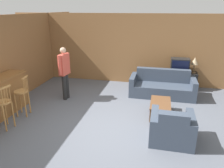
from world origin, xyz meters
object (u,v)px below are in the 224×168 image
at_px(armchair_near, 172,129).
at_px(table_lamp, 195,61).
at_px(coffee_table, 160,104).
at_px(bar_chair_far, 22,95).
at_px(tv_unit, 178,80).
at_px(couch_far, 162,87).
at_px(tv, 180,65).
at_px(person_by_window, 64,70).
at_px(bar_chair_mid, 4,106).

height_order(armchair_near, table_lamp, table_lamp).
bearing_deg(coffee_table, table_lamp, 64.88).
relative_size(bar_chair_far, tv_unit, 0.88).
height_order(armchair_near, tv_unit, armchair_near).
bearing_deg(couch_far, bar_chair_far, -147.79).
bearing_deg(coffee_table, tv, 75.50).
height_order(couch_far, armchair_near, couch_far).
height_order(coffee_table, table_lamp, table_lamp).
relative_size(bar_chair_far, table_lamp, 1.98).
distance_m(tv_unit, person_by_window, 4.03).
xyz_separation_m(bar_chair_mid, armchair_near, (3.89, 0.32, -0.29)).
bearing_deg(person_by_window, coffee_table, -9.62).
xyz_separation_m(armchair_near, person_by_window, (-3.24, 1.70, 0.65)).
bearing_deg(armchair_near, bar_chair_mid, -175.27).
bearing_deg(bar_chair_far, tv, 36.17).
distance_m(bar_chair_mid, armchair_near, 3.91).
bearing_deg(tv, coffee_table, -104.50).
relative_size(bar_chair_mid, person_by_window, 0.66).
bearing_deg(couch_far, table_lamp, 36.93).
relative_size(tv, table_lamp, 1.14).
relative_size(coffee_table, person_by_window, 0.57).
height_order(armchair_near, person_by_window, person_by_window).
bearing_deg(bar_chair_mid, bar_chair_far, 89.99).
bearing_deg(coffee_table, bar_chair_mid, -157.27).
xyz_separation_m(armchair_near, tv_unit, (0.33, 3.48, 0.01)).
relative_size(bar_chair_far, armchair_near, 1.18).
distance_m(bar_chair_far, tv, 5.23).
distance_m(bar_chair_mid, coffee_table, 3.94).
relative_size(bar_chair_mid, tv, 1.74).
bearing_deg(tv, table_lamp, 0.36).
xyz_separation_m(couch_far, tv_unit, (0.56, 0.78, 0.02)).
distance_m(table_lamp, person_by_window, 4.42).
distance_m(bar_chair_mid, table_lamp, 6.05).
relative_size(armchair_near, tv_unit, 0.75).
bearing_deg(table_lamp, bar_chair_mid, -141.02).
distance_m(armchair_near, person_by_window, 3.71).
distance_m(armchair_near, table_lamp, 3.64).
relative_size(couch_far, table_lamp, 3.77).
relative_size(tv_unit, table_lamp, 2.24).
height_order(table_lamp, person_by_window, person_by_window).
relative_size(bar_chair_mid, table_lamp, 1.98).
bearing_deg(coffee_table, couch_far, 88.92).
height_order(bar_chair_far, armchair_near, bar_chair_far).
xyz_separation_m(tv_unit, tv, (0.00, -0.00, 0.56)).
xyz_separation_m(table_lamp, person_by_window, (-4.04, -1.78, -0.09)).
relative_size(couch_far, tv_unit, 1.69).
relative_size(bar_chair_far, couch_far, 0.52).
height_order(bar_chair_mid, armchair_near, bar_chair_mid).
xyz_separation_m(tv_unit, person_by_window, (-3.56, -1.78, 0.63)).
bearing_deg(tv_unit, couch_far, -125.62).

